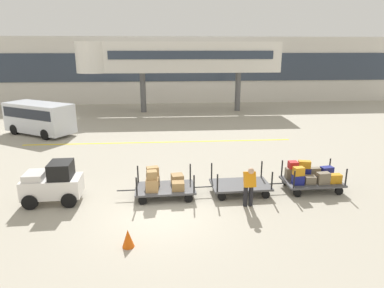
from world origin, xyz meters
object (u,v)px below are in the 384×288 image
at_px(baggage_cart_tail, 310,177).
at_px(baggage_tug, 53,183).
at_px(shuttle_van, 39,116).
at_px(baggage_cart_lead, 163,184).
at_px(baggage_cart_middle, 240,185).
at_px(baggage_handler, 249,185).
at_px(safety_cone_near, 128,238).

bearing_deg(baggage_cart_tail, baggage_tug, -177.80).
xyz_separation_m(baggage_tug, shuttle_van, (-4.17, 10.93, 0.48)).
relative_size(baggage_cart_lead, baggage_cart_middle, 1.00).
xyz_separation_m(baggage_tug, baggage_handler, (7.20, -0.97, 0.11)).
xyz_separation_m(shuttle_van, safety_cone_near, (7.24, -14.21, -0.96)).
distance_m(baggage_cart_tail, safety_cone_near, 7.93).
relative_size(baggage_handler, safety_cone_near, 2.84).
bearing_deg(baggage_cart_middle, baggage_cart_lead, -178.11).
bearing_deg(baggage_cart_tail, baggage_cart_lead, -177.74).
bearing_deg(shuttle_van, baggage_tug, -69.12).
bearing_deg(baggage_cart_tail, safety_cone_near, -152.41).
bearing_deg(shuttle_van, safety_cone_near, -63.00).
relative_size(baggage_cart_middle, baggage_handler, 1.94).
distance_m(baggage_tug, baggage_cart_tail, 10.10).
bearing_deg(baggage_cart_lead, baggage_cart_tail, 2.26).
bearing_deg(baggage_handler, shuttle_van, 133.71).
xyz_separation_m(baggage_tug, baggage_cart_middle, (7.15, 0.25, -0.41)).
bearing_deg(baggage_cart_tail, shuttle_van, 143.53).
bearing_deg(shuttle_van, baggage_cart_lead, -52.58).
height_order(baggage_cart_lead, safety_cone_near, baggage_cart_lead).
bearing_deg(baggage_handler, baggage_cart_tail, 25.21).
height_order(baggage_cart_middle, safety_cone_near, baggage_cart_middle).
relative_size(baggage_tug, baggage_handler, 1.37).
relative_size(baggage_cart_tail, shuttle_van, 0.60).
xyz_separation_m(baggage_tug, baggage_cart_lead, (4.08, 0.15, -0.21)).
bearing_deg(baggage_handler, safety_cone_near, -150.81).
height_order(baggage_cart_lead, shuttle_van, shuttle_van).
bearing_deg(safety_cone_near, baggage_cart_lead, 73.63).
height_order(baggage_handler, safety_cone_near, baggage_handler).
bearing_deg(baggage_cart_lead, safety_cone_near, -106.37).
relative_size(baggage_tug, shuttle_van, 0.42).
height_order(baggage_cart_lead, baggage_cart_tail, baggage_cart_lead).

